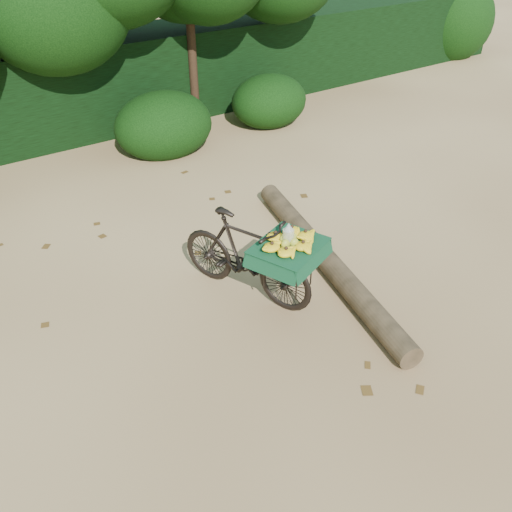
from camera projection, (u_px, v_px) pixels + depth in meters
ground at (215, 285)px, 6.99m from camera, size 80.00×80.00×0.00m
vendor_bicycle at (247, 256)px, 6.53m from camera, size 1.30×1.98×1.13m
fallen_log at (325, 258)px, 7.25m from camera, size 1.28×3.98×0.29m
hedge_backdrop at (48, 92)px, 10.76m from camera, size 26.00×1.80×1.80m
tree_row at (11, 47)px, 9.29m from camera, size 14.50×2.00×4.00m
bush_clumps at (115, 140)px, 9.89m from camera, size 8.80×1.70×0.90m
leaf_litter at (191, 262)px, 7.43m from camera, size 7.00×7.30×0.01m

